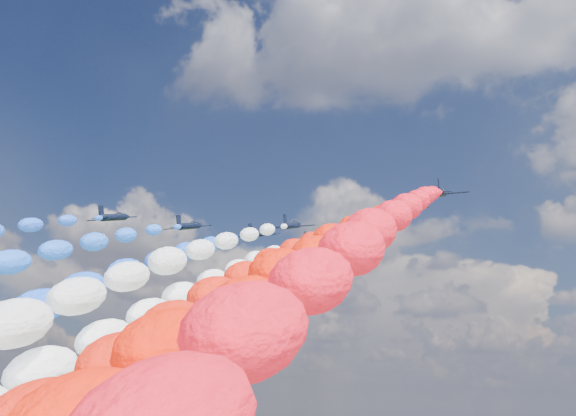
% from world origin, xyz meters
% --- Properties ---
extents(jet_0, '(8.65, 11.86, 5.50)m').
position_xyz_m(jet_0, '(-29.43, -6.47, 94.94)').
color(jet_0, black).
extents(jet_1, '(8.90, 12.04, 5.50)m').
position_xyz_m(jet_1, '(-19.40, 3.60, 94.94)').
color(jet_1, black).
extents(jet_2, '(8.71, 11.91, 5.50)m').
position_xyz_m(jet_2, '(-9.31, 13.64, 94.94)').
color(jet_2, black).
extents(trail_2, '(5.56, 121.10, 48.98)m').
position_xyz_m(trail_2, '(-9.31, -48.88, 71.94)').
color(trail_2, blue).
extents(jet_3, '(8.71, 11.91, 5.50)m').
position_xyz_m(jet_3, '(-0.84, 8.99, 94.94)').
color(jet_3, black).
extents(trail_3, '(5.56, 121.10, 48.98)m').
position_xyz_m(trail_3, '(-0.84, -53.52, 71.94)').
color(trail_3, silver).
extents(jet_4, '(9.31, 12.34, 5.50)m').
position_xyz_m(jet_4, '(-1.42, 23.08, 94.94)').
color(jet_4, black).
extents(trail_4, '(5.56, 121.10, 48.98)m').
position_xyz_m(trail_4, '(-1.42, -39.43, 71.94)').
color(trail_4, white).
extents(jet_5, '(9.30, 12.33, 5.50)m').
position_xyz_m(jet_5, '(11.00, 12.73, 94.94)').
color(jet_5, black).
extents(trail_5, '(5.56, 121.10, 48.98)m').
position_xyz_m(trail_5, '(11.00, -49.78, 71.94)').
color(trail_5, red).
extents(jet_6, '(9.13, 12.20, 5.50)m').
position_xyz_m(jet_6, '(21.03, 2.52, 94.94)').
color(jet_6, black).
extents(trail_6, '(5.56, 121.10, 48.98)m').
position_xyz_m(trail_6, '(21.03, -60.00, 71.94)').
color(trail_6, red).
extents(jet_7, '(8.81, 11.98, 5.50)m').
position_xyz_m(jet_7, '(28.22, -4.53, 94.94)').
color(jet_7, black).
extents(trail_7, '(5.56, 121.10, 48.98)m').
position_xyz_m(trail_7, '(28.22, -67.04, 71.94)').
color(trail_7, red).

